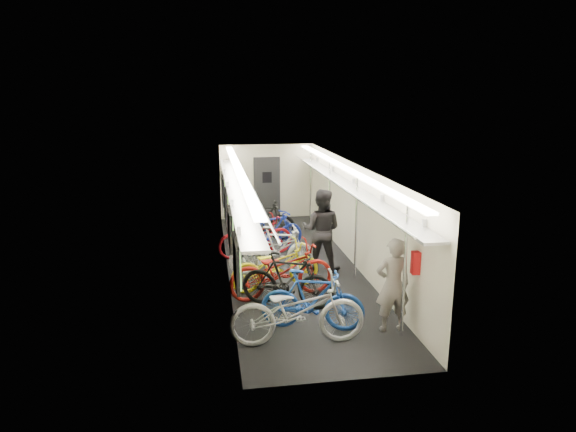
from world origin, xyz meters
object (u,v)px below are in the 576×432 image
object	(u,v)px
bicycle_0	(297,310)
backpack	(419,263)
passenger_near	(393,285)
bicycle_1	(312,300)
passenger_mid	(321,230)

from	to	relation	value
bicycle_0	backpack	xyz separation A→B (m)	(2.03, 0.00, 0.70)
passenger_near	bicycle_0	bearing A→B (deg)	8.44
bicycle_1	backpack	world-z (taller)	backpack
bicycle_1	passenger_near	xyz separation A→B (m)	(1.33, -0.25, 0.29)
bicycle_1	backpack	distance (m)	1.90
backpack	passenger_near	bearing A→B (deg)	152.88
bicycle_0	bicycle_1	size ratio (longest dim) A/B	1.22
bicycle_0	backpack	distance (m)	2.15
passenger_mid	bicycle_0	bearing A→B (deg)	94.90
bicycle_1	passenger_near	size ratio (longest dim) A/B	1.09
bicycle_1	passenger_mid	world-z (taller)	passenger_mid
passenger_near	passenger_mid	size ratio (longest dim) A/B	0.87
passenger_mid	passenger_near	bearing A→B (deg)	122.25
bicycle_0	passenger_near	world-z (taller)	passenger_near
bicycle_1	passenger_mid	distance (m)	3.16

